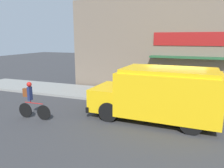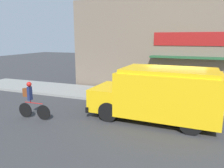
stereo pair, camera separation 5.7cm
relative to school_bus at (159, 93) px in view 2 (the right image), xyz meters
The scene contains 6 objects.
ground_plane 2.02m from the school_bus, 70.78° to the left, with size 70.00×70.00×0.00m, color #38383A.
sidewalk 3.26m from the school_bus, 79.84° to the left, with size 28.00×2.93×0.14m.
storefront 5.15m from the school_bus, 83.31° to the left, with size 14.74×0.87×5.97m.
school_bus is the anchor object (origin of this frame).
cyclist 5.52m from the school_bus, 160.48° to the right, with size 1.61×0.21×1.63m.
trash_bin 3.97m from the school_bus, 111.01° to the left, with size 0.50×0.50×0.93m.
Camera 2 is at (0.81, -10.61, 3.46)m, focal length 35.00 mm.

